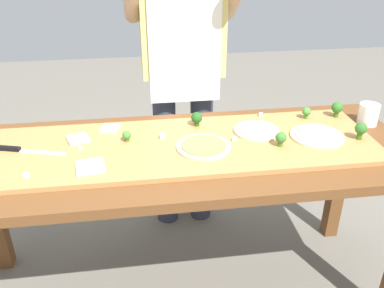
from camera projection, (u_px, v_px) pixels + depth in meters
ground_plane at (182, 288)px, 2.02m from camera, size 8.00×8.00×0.00m
prep_table at (180, 172)px, 1.70m from camera, size 1.88×0.70×0.77m
cutting_board at (183, 146)px, 1.66m from camera, size 1.56×0.49×0.02m
chefs_knife at (19, 150)px, 1.60m from camera, size 0.29×0.10×0.02m
pizza_whole_pesto_green at (204, 146)px, 1.62m from camera, size 0.21×0.21×0.02m
pizza_whole_cheese_artichoke at (317, 136)px, 1.71m from camera, size 0.22×0.22×0.02m
pizza_whole_white_garlic at (257, 130)px, 1.75m from camera, size 0.19×0.19×0.02m
pizza_slice_center at (78, 139)px, 1.69m from camera, size 0.11×0.11×0.01m
pizza_slice_near_right at (110, 129)px, 1.77m from camera, size 0.09×0.09×0.01m
pizza_slice_far_left at (90, 167)px, 1.49m from camera, size 0.11×0.11×0.01m
broccoli_floret_center_left at (361, 129)px, 1.67m from camera, size 0.05×0.05×0.07m
broccoli_floret_back_right at (197, 118)px, 1.79m from camera, size 0.05×0.05×0.06m
broccoli_floret_back_left at (306, 112)px, 1.86m from camera, size 0.04×0.04×0.05m
broccoli_floret_front_right at (127, 135)px, 1.67m from camera, size 0.04×0.04×0.05m
broccoli_floret_back_mid at (337, 108)px, 1.87m from camera, size 0.05×0.05×0.07m
broccoli_floret_center_right at (281, 138)px, 1.63m from camera, size 0.04×0.04×0.06m
cheese_crumble_a at (162, 136)px, 1.70m from camera, size 0.02×0.02×0.02m
cheese_crumble_b at (80, 148)px, 1.61m from camera, size 0.01×0.01×0.01m
cheese_crumble_c at (235, 139)px, 1.68m from camera, size 0.02×0.02×0.02m
cheese_crumble_d at (261, 115)px, 1.89m from camera, size 0.02×0.02×0.02m
cheese_crumble_e at (26, 176)px, 1.43m from camera, size 0.02×0.02×0.02m
flour_cup at (368, 115)px, 1.85m from camera, size 0.09×0.09×0.09m
cook_center at (183, 54)px, 2.04m from camera, size 0.54×0.39×1.67m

